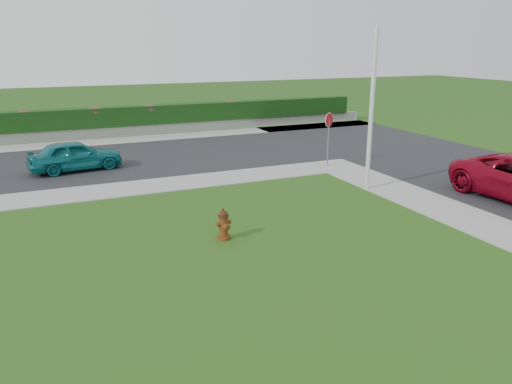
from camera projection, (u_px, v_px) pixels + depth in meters
name	position (u px, v px, depth m)	size (l,w,h in m)	color
ground	(287.00, 279.00, 11.43)	(120.00, 120.00, 0.00)	black
street_far	(39.00, 167.00, 21.77)	(26.00, 8.00, 0.04)	black
sidewalk_far	(10.00, 202.00, 17.00)	(24.00, 2.00, 0.04)	gray
curb_corner	(335.00, 166.00, 22.03)	(2.00, 2.00, 0.04)	gray
sidewalk_beyond	(115.00, 141.00, 27.71)	(34.00, 2.00, 0.04)	gray
retaining_wall	(110.00, 132.00, 28.94)	(34.00, 0.40, 0.60)	gray
hedge	(109.00, 117.00, 28.79)	(32.00, 0.90, 1.10)	black
fire_hydrant	(224.00, 225.00, 13.69)	(0.46, 0.43, 0.88)	#4A220B
sedan_teal	(75.00, 155.00, 21.00)	(1.52, 3.77, 1.29)	#0E646B
utility_pole	(371.00, 111.00, 17.68)	(0.16, 0.16, 5.79)	silver
stop_sign	(329.00, 127.00, 21.58)	(0.58, 0.31, 2.37)	slate
flower_clump_c	(24.00, 115.00, 26.88)	(1.02, 0.65, 0.51)	#BA1F3B
flower_clump_d	(95.00, 112.00, 28.31)	(1.11, 0.72, 0.56)	#BA1F3B
flower_clump_e	(150.00, 109.00, 29.52)	(1.12, 0.72, 0.56)	#BA1F3B
flower_clump_f	(231.00, 105.00, 31.51)	(1.08, 0.69, 0.54)	#BA1F3B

